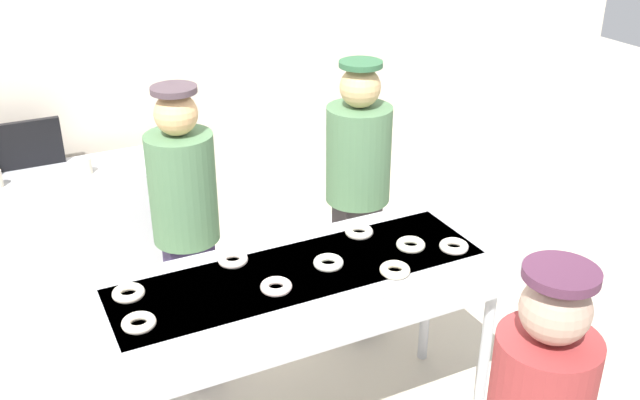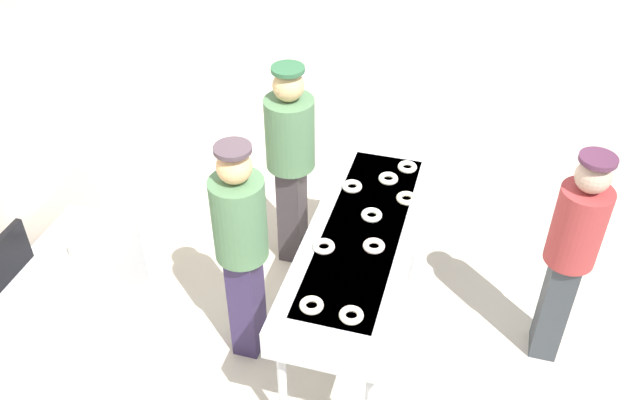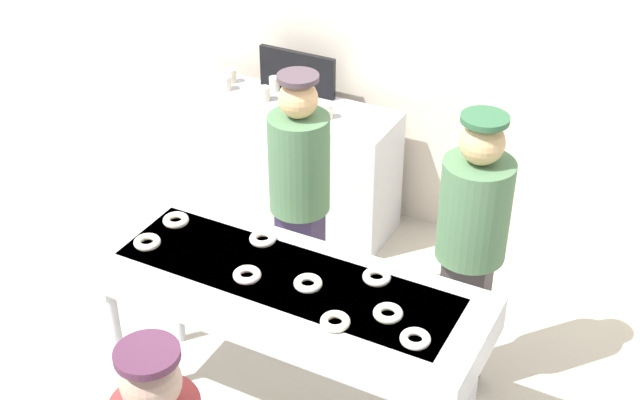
% 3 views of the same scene
% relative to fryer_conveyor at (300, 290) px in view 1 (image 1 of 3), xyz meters
% --- Properties ---
extents(back_wall, '(8.00, 0.12, 3.17)m').
position_rel_fryer_conveyor_xyz_m(back_wall, '(0.00, 2.23, 0.69)').
color(back_wall, beige).
rests_on(back_wall, ground).
extents(fryer_conveyor, '(2.02, 0.70, 0.99)m').
position_rel_fryer_conveyor_xyz_m(fryer_conveyor, '(0.00, 0.00, 0.00)').
color(fryer_conveyor, '#B7BABF').
rests_on(fryer_conveyor, ground).
extents(sugar_donut_0, '(0.19, 0.19, 0.04)m').
position_rel_fryer_conveyor_xyz_m(sugar_donut_0, '(-0.75, 0.13, 0.12)').
color(sugar_donut_0, '#F1E5C8').
rests_on(sugar_donut_0, fryer_conveyor).
extents(sugar_donut_1, '(0.19, 0.19, 0.04)m').
position_rel_fryer_conveyor_xyz_m(sugar_donut_1, '(-0.16, -0.10, 0.12)').
color(sugar_donut_1, '#F9E0D1').
rests_on(sugar_donut_1, fryer_conveyor).
extents(sugar_donut_2, '(0.18, 0.18, 0.04)m').
position_rel_fryer_conveyor_xyz_m(sugar_donut_2, '(0.13, -0.02, 0.12)').
color(sugar_donut_2, white).
rests_on(sugar_donut_2, fryer_conveyor).
extents(sugar_donut_3, '(0.19, 0.19, 0.04)m').
position_rel_fryer_conveyor_xyz_m(sugar_donut_3, '(0.74, -0.15, 0.12)').
color(sugar_donut_3, white).
rests_on(sugar_donut_3, fryer_conveyor).
extents(sugar_donut_4, '(0.20, 0.20, 0.04)m').
position_rel_fryer_conveyor_xyz_m(sugar_donut_4, '(-0.76, -0.11, 0.12)').
color(sugar_donut_4, '#EEE3C6').
rests_on(sugar_donut_4, fryer_conveyor).
extents(sugar_donut_5, '(0.19, 0.19, 0.04)m').
position_rel_fryer_conveyor_xyz_m(sugar_donut_5, '(0.41, 0.17, 0.12)').
color(sugar_donut_5, silver).
rests_on(sugar_donut_5, fryer_conveyor).
extents(sugar_donut_6, '(0.17, 0.17, 0.04)m').
position_rel_fryer_conveyor_xyz_m(sugar_donut_6, '(-0.25, 0.20, 0.12)').
color(sugar_donut_6, white).
rests_on(sugar_donut_6, fryer_conveyor).
extents(sugar_donut_7, '(0.18, 0.18, 0.04)m').
position_rel_fryer_conveyor_xyz_m(sugar_donut_7, '(0.38, -0.21, 0.12)').
color(sugar_donut_7, '#FAECC3').
rests_on(sugar_donut_7, fryer_conveyor).
extents(sugar_donut_8, '(0.20, 0.20, 0.04)m').
position_rel_fryer_conveyor_xyz_m(sugar_donut_8, '(0.56, -0.05, 0.12)').
color(sugar_donut_8, '#ECECCC').
rests_on(sugar_donut_8, fryer_conveyor).
extents(worker_baker, '(0.37, 0.37, 1.71)m').
position_rel_fryer_conveyor_xyz_m(worker_baker, '(0.70, 0.72, 0.10)').
color(worker_baker, '#352F32').
rests_on(worker_baker, ground).
extents(worker_assistant, '(0.34, 0.34, 1.71)m').
position_rel_fryer_conveyor_xyz_m(worker_assistant, '(-0.32, 0.72, 0.08)').
color(worker_assistant, '#2E2447').
rests_on(worker_assistant, ground).
extents(prep_counter, '(1.63, 0.51, 0.92)m').
position_rel_fryer_conveyor_xyz_m(prep_counter, '(-1.03, 1.78, -0.43)').
color(prep_counter, '#B7BABF').
rests_on(prep_counter, ground).
extents(paper_cup_0, '(0.08, 0.08, 0.10)m').
position_rel_fryer_conveyor_xyz_m(paper_cup_0, '(-0.65, 1.72, 0.08)').
color(paper_cup_0, beige).
rests_on(paper_cup_0, prep_counter).
extents(menu_display, '(0.58, 0.04, 0.30)m').
position_rel_fryer_conveyor_xyz_m(menu_display, '(-1.03, 1.98, 0.18)').
color(menu_display, black).
rests_on(menu_display, prep_counter).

